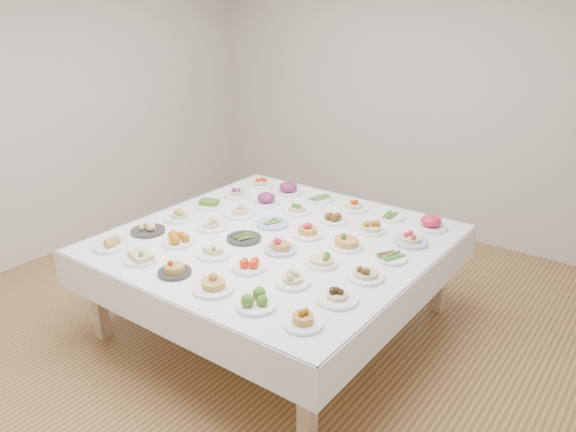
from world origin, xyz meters
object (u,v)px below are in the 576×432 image
Objects in this scene: dish_0 at (111,243)px; dish_35 at (431,219)px; dish_18 at (209,202)px; display_table at (276,245)px.

dish_35 is (1.73, 1.74, 0.03)m from dish_0.
dish_18 is at bearing 90.79° from dish_0.
display_table is 1.24m from dish_35.
dish_35 is at bearing 45.14° from display_table.
dish_35 is (0.87, 0.88, 0.14)m from display_table.
dish_0 is 1.04m from dish_18.
display_table is 8.94× the size of dish_35.
display_table is 9.41× the size of dish_18.
dish_0 reaches higher than display_table.
dish_18 is at bearing -158.11° from dish_35.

